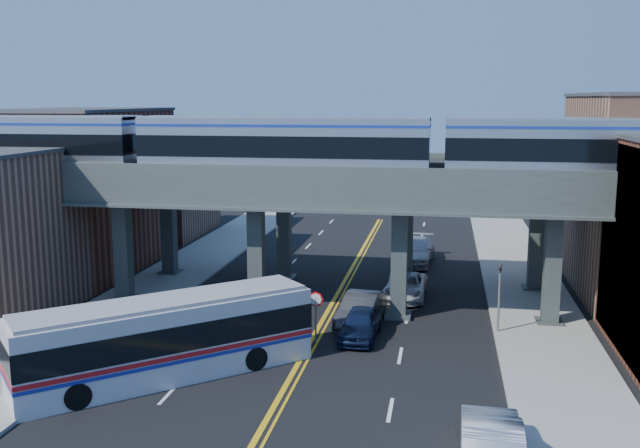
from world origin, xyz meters
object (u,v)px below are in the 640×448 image
at_px(stop_sign, 316,309).
at_px(car_lane_a, 360,324).
at_px(car_lane_c, 406,286).
at_px(car_lane_d, 415,251).
at_px(traffic_signal, 499,290).
at_px(car_parked_curb, 491,443).
at_px(car_lane_b, 361,310).
at_px(transit_bus, 166,339).
at_px(transit_train, 284,146).

bearing_deg(stop_sign, car_lane_a, 29.10).
xyz_separation_m(car_lane_c, car_lane_d, (0.14, 9.47, 0.18)).
distance_m(car_lane_c, car_lane_d, 9.47).
relative_size(stop_sign, car_lane_d, 0.42).
relative_size(traffic_signal, car_parked_curb, 0.75).
bearing_deg(car_lane_b, transit_bus, -123.63).
distance_m(stop_sign, car_parked_curb, 13.39).
xyz_separation_m(transit_bus, car_lane_d, (9.56, 23.69, -0.80)).
relative_size(car_lane_b, car_lane_d, 0.82).
bearing_deg(car_parked_curb, transit_bus, -21.71).
height_order(transit_bus, car_lane_d, transit_bus).
bearing_deg(car_lane_a, transit_train, 143.60).
distance_m(car_lane_c, car_parked_curb, 20.18).
xyz_separation_m(stop_sign, car_lane_d, (4.02, 18.37, -0.86)).
xyz_separation_m(transit_train, traffic_signal, (11.56, -2.00, -7.03)).
xyz_separation_m(car_lane_b, car_lane_c, (2.05, 5.64, -0.12)).
bearing_deg(transit_train, car_lane_b, -21.14).
xyz_separation_m(stop_sign, car_parked_curb, (7.73, -10.90, -0.85)).
distance_m(transit_train, car_lane_b, 9.76).
bearing_deg(transit_bus, car_lane_d, 26.09).
distance_m(transit_train, transit_bus, 13.15).
relative_size(transit_train, car_lane_a, 10.99).
bearing_deg(stop_sign, car_parked_curb, -54.66).
height_order(stop_sign, car_lane_a, stop_sign).
relative_size(car_lane_d, car_parked_curb, 1.13).
bearing_deg(car_lane_d, car_lane_b, -94.37).
distance_m(stop_sign, car_lane_d, 18.83).
bearing_deg(car_lane_c, traffic_signal, -47.64).
bearing_deg(car_lane_d, car_lane_a, -92.62).
relative_size(stop_sign, car_lane_a, 0.59).
height_order(car_lane_b, car_parked_curb, car_parked_curb).
bearing_deg(stop_sign, transit_bus, -136.17).
height_order(traffic_signal, car_lane_d, traffic_signal).
xyz_separation_m(car_lane_c, car_parked_curb, (3.85, -19.80, 0.19)).
distance_m(car_lane_a, car_lane_b, 2.13).
bearing_deg(car_lane_c, stop_sign, -111.57).
bearing_deg(traffic_signal, transit_train, 170.19).
bearing_deg(car_lane_b, car_lane_a, -76.78).
distance_m(traffic_signal, car_lane_d, 16.19).
height_order(transit_train, transit_bus, transit_train).
bearing_deg(transit_train, car_lane_c, 30.81).
relative_size(car_lane_a, car_lane_d, 0.71).
bearing_deg(stop_sign, traffic_signal, 18.63).
height_order(transit_bus, car_lane_b, transit_bus).
xyz_separation_m(transit_train, car_lane_d, (6.69, 13.37, -8.43)).
distance_m(stop_sign, car_lane_a, 2.57).
distance_m(transit_bus, car_parked_curb, 14.42).
bearing_deg(stop_sign, car_lane_c, 66.45).
height_order(car_lane_c, car_lane_d, car_lane_d).
height_order(car_lane_a, car_lane_c, car_lane_a).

